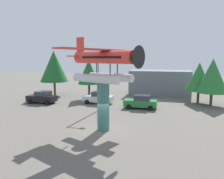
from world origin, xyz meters
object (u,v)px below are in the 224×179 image
Objects in this scene: tree_east at (89,72)px; tree_west at (54,66)px; floatplane_monument at (104,63)px; streetlight_primary at (100,77)px; storefront_building at (160,82)px; display_pedestal at (103,106)px; tree_center_back at (199,77)px; tree_far_east at (213,76)px; car_near_black at (42,97)px; car_mid_silver at (98,98)px; car_far_green at (141,102)px.

tree_west is at bearing 165.77° from tree_east.
tree_east is at bearing 139.11° from floatplane_monument.
streetlight_primary is 14.27m from tree_west.
tree_east is at bearing -142.58° from storefront_building.
floatplane_monument is at bearing -23.08° from display_pedestal.
storefront_building is at bearing 131.12° from tree_center_back.
tree_far_east is (1.49, -1.73, 0.32)m from tree_center_back.
tree_far_east reaches higher than car_near_black.
tree_center_back is (9.58, 15.37, 1.60)m from display_pedestal.
storefront_building is at bearing 80.22° from display_pedestal.
tree_east is 1.06× the size of tree_center_back.
display_pedestal is 1.05× the size of car_mid_silver.
streetlight_primary reaches higher than car_mid_silver.
tree_west is at bearing 175.14° from tree_far_east.
tree_west is (-9.59, 4.68, 4.18)m from car_mid_silver.
tree_center_back reaches higher than car_mid_silver.
car_near_black is 8.14m from car_mid_silver.
tree_center_back is at bearing -164.08° from car_near_black.
tree_west is (-13.80, 15.75, 2.86)m from display_pedestal.
display_pedestal is 15.63m from tree_east.
car_near_black is at bearing -164.08° from tree_center_back.
car_near_black is 1.00× the size of car_far_green.
car_near_black is (-12.13, 9.17, -1.32)m from display_pedestal.
floatplane_monument is 1.30× the size of tree_west.
streetlight_primary reaches higher than tree_far_east.
display_pedestal is 17.67m from tree_far_east.
streetlight_primary reaches higher than storefront_building.
tree_far_east is (17.80, -0.32, -0.19)m from tree_east.
car_mid_silver is at bearing 111.58° from streetlight_primary.
floatplane_monument is 11.07m from car_far_green.
floatplane_monument is at bearing -63.96° from tree_east.
tree_far_east reaches higher than car_mid_silver.
display_pedestal is 0.42× the size of storefront_building.
streetlight_primary is 1.14× the size of tree_east.
display_pedestal is 22.32m from storefront_building.
car_near_black is at bearing 13.46° from car_mid_silver.
floatplane_monument reaches higher than car_far_green.
tree_center_back is (7.50, 5.84, 2.93)m from car_far_green.
car_near_black is 0.59× the size of streetlight_primary.
car_mid_silver is at bearing -126.20° from storefront_building.
floatplane_monument is 1.60× the size of tree_east.
tree_center_back is at bearing 4.94° from tree_east.
storefront_building is 18.90m from tree_west.
streetlight_primary is at bearing -59.37° from tree_east.
floatplane_monument is 0.96× the size of storefront_building.
car_mid_silver is 1.00× the size of car_far_green.
tree_east is 0.97× the size of tree_far_east.
display_pedestal is at bearing -99.78° from storefront_building.
car_far_green is (6.29, -1.55, 0.00)m from car_mid_silver.
tree_west is 1.32× the size of tree_center_back.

